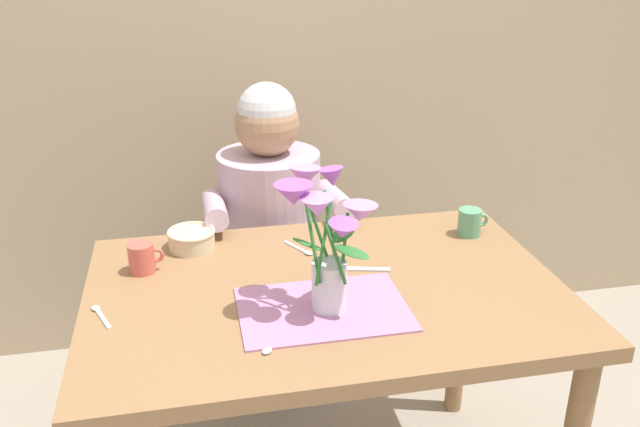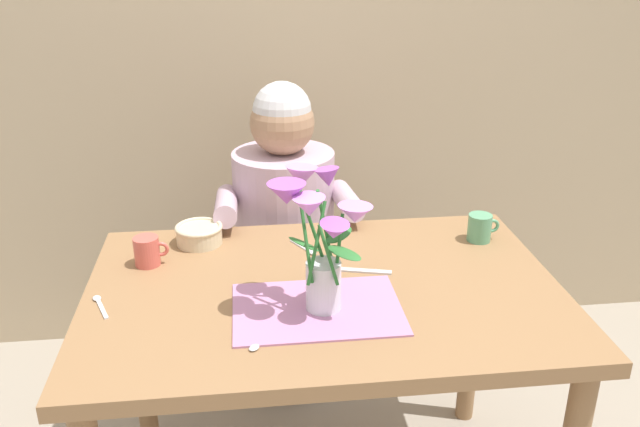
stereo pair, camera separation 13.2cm
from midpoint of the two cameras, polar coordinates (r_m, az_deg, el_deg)
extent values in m
cube|color=tan|center=(2.54, -6.20, 15.62)|extent=(4.00, 0.10, 2.50)
cube|color=olive|center=(1.71, -1.73, -6.86)|extent=(1.20, 0.80, 0.04)
cylinder|color=olive|center=(2.19, -17.60, -12.04)|extent=(0.06, 0.06, 0.70)
cylinder|color=olive|center=(2.31, 10.30, -9.25)|extent=(0.06, 0.06, 0.70)
cylinder|color=#4C4C56|center=(2.50, -5.50, -10.39)|extent=(0.30, 0.30, 0.40)
cylinder|color=#BC9EB2|center=(2.28, -5.92, -0.91)|extent=(0.34, 0.34, 0.50)
sphere|color=#A37A5B|center=(2.17, -6.30, 7.59)|extent=(0.21, 0.21, 0.21)
sphere|color=silver|center=(2.16, -6.34, 8.61)|extent=(0.19, 0.19, 0.19)
cylinder|color=#BC9EB2|center=(2.10, -10.81, 0.41)|extent=(0.07, 0.33, 0.12)
cylinder|color=#BC9EB2|center=(2.13, -0.57, 1.21)|extent=(0.07, 0.33, 0.12)
cube|color=#B275A3|center=(1.60, -2.12, -8.19)|extent=(0.40, 0.28, 0.00)
cylinder|color=silver|center=(1.57, -1.62, -6.28)|extent=(0.08, 0.08, 0.12)
cylinder|color=#2D7533|center=(1.54, -0.35, -2.78)|extent=(0.03, 0.03, 0.15)
cone|color=#CC7FDB|center=(1.51, 0.96, 0.02)|extent=(0.11, 0.11, 0.04)
sphere|color=#E5D14C|center=(1.51, 0.96, 0.20)|extent=(0.02, 0.02, 0.02)
cylinder|color=#2D7533|center=(1.53, -1.58, -1.28)|extent=(0.05, 0.08, 0.22)
cone|color=#A351B7|center=(1.51, -1.53, 3.07)|extent=(0.09, 0.08, 0.05)
sphere|color=#E5D14C|center=(1.51, -1.54, 3.25)|extent=(0.02, 0.02, 0.02)
cylinder|color=#2D7533|center=(1.54, -2.71, -1.25)|extent=(0.07, 0.02, 0.22)
cone|color=#CC7FDB|center=(1.53, -3.81, 3.07)|extent=(0.11, 0.11, 0.06)
sphere|color=#E5D14C|center=(1.53, -3.82, 3.25)|extent=(0.02, 0.02, 0.02)
cylinder|color=#2D7533|center=(1.50, -3.21, -2.08)|extent=(0.03, 0.08, 0.20)
cone|color=#A351B7|center=(1.46, -4.89, 1.57)|extent=(0.12, 0.12, 0.05)
sphere|color=#E5D14C|center=(1.46, -4.89, 1.75)|extent=(0.02, 0.02, 0.02)
cylinder|color=#2D7533|center=(1.50, -2.23, -2.61)|extent=(0.05, 0.07, 0.18)
cone|color=#CC7FDB|center=(1.44, -2.89, 0.52)|extent=(0.10, 0.10, 0.05)
sphere|color=#E5D14C|center=(1.44, -2.89, 0.70)|extent=(0.02, 0.02, 0.02)
cylinder|color=#2D7533|center=(1.50, -1.18, -3.58)|extent=(0.05, 0.05, 0.14)
cone|color=#A351B7|center=(1.44, -0.69, -1.52)|extent=(0.09, 0.09, 0.05)
sphere|color=#E5D14C|center=(1.44, -0.69, -1.34)|extent=(0.02, 0.02, 0.02)
ellipsoid|color=#2D7533|center=(1.57, -0.45, -1.78)|extent=(0.09, 0.09, 0.02)
ellipsoid|color=#2D7533|center=(1.56, -3.44, -2.71)|extent=(0.09, 0.09, 0.03)
ellipsoid|color=#2D7533|center=(1.49, 0.20, -3.35)|extent=(0.09, 0.09, 0.02)
cylinder|color=beige|center=(1.93, -12.85, -2.25)|extent=(0.13, 0.13, 0.05)
torus|color=beige|center=(1.92, -12.92, -1.58)|extent=(0.14, 0.14, 0.01)
cube|color=silver|center=(1.78, 0.82, -4.80)|extent=(0.19, 0.07, 0.00)
cylinder|color=#569970|center=(1.99, 10.82, -0.78)|extent=(0.07, 0.07, 0.08)
torus|color=#569970|center=(2.01, 11.84, -0.58)|extent=(0.04, 0.01, 0.04)
cylinder|color=#CC564C|center=(1.83, -17.04, -3.70)|extent=(0.07, 0.07, 0.08)
torus|color=#CC564C|center=(1.82, -15.87, -3.50)|extent=(0.04, 0.01, 0.04)
cube|color=silver|center=(1.90, -4.08, -2.92)|extent=(0.06, 0.09, 0.00)
ellipsoid|color=silver|center=(1.86, -3.04, -3.42)|extent=(0.03, 0.03, 0.01)
cube|color=silver|center=(1.50, -6.08, -10.62)|extent=(0.07, 0.09, 0.00)
ellipsoid|color=silver|center=(1.46, -7.19, -11.61)|extent=(0.03, 0.03, 0.01)
cube|color=silver|center=(1.66, -20.27, -8.48)|extent=(0.05, 0.10, 0.00)
ellipsoid|color=silver|center=(1.71, -20.75, -7.58)|extent=(0.03, 0.03, 0.01)
camera|label=1|loc=(0.07, -92.27, -0.96)|focal=37.43mm
camera|label=2|loc=(0.07, 87.73, 0.96)|focal=37.43mm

